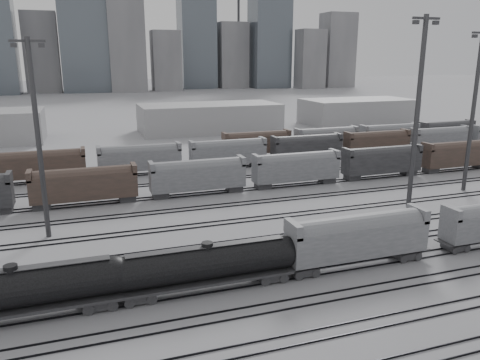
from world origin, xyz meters
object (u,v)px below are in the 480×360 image
object	(u,v)px
tank_car_b	(208,264)
hopper_car_a	(358,236)
light_mast_c	(418,109)
tank_car_a	(13,290)

from	to	relation	value
tank_car_b	hopper_car_a	bearing A→B (deg)	0.00
tank_car_b	light_mast_c	bearing A→B (deg)	23.63
tank_car_a	hopper_car_a	distance (m)	32.19
tank_car_a	hopper_car_a	world-z (taller)	hopper_car_a
tank_car_b	light_mast_c	distance (m)	39.03
tank_car_b	hopper_car_a	world-z (taller)	hopper_car_a
tank_car_a	hopper_car_a	xyz separation A→B (m)	(32.19, 0.00, 0.65)
tank_car_a	hopper_car_a	bearing A→B (deg)	0.00
tank_car_a	tank_car_b	distance (m)	16.29
tank_car_b	hopper_car_a	size ratio (longest dim) A/B	1.20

